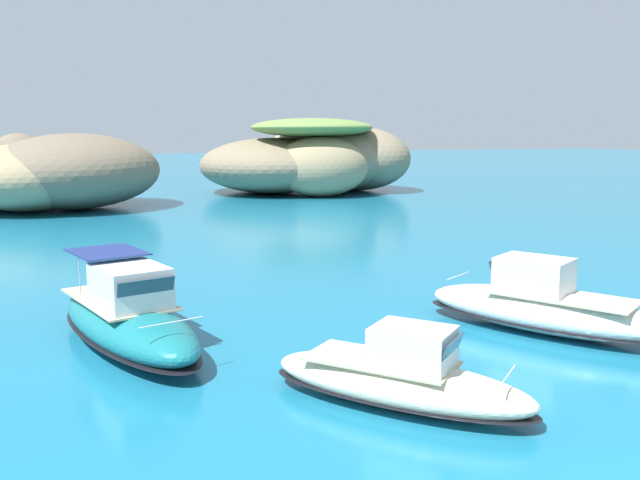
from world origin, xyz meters
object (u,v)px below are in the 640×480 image
object	(u,v)px
motorboat_cream	(400,379)
motorboat_teal	(127,319)
islet_large	(313,160)
islet_small	(35,173)
motorboat_white	(543,307)

from	to	relation	value
motorboat_cream	motorboat_teal	bearing A→B (deg)	126.18
islet_large	motorboat_cream	bearing A→B (deg)	-111.46
islet_large	motorboat_cream	size ratio (longest dim) A/B	4.01
islet_small	motorboat_cream	xyz separation A→B (m)	(6.83, -48.41, -2.28)
islet_large	motorboat_white	distance (m)	51.97
motorboat_white	motorboat_teal	distance (m)	13.01
islet_small	motorboat_cream	world-z (taller)	islet_small
motorboat_white	motorboat_teal	xyz separation A→B (m)	(-12.42, 3.87, 0.06)
motorboat_teal	motorboat_cream	bearing A→B (deg)	-53.82
motorboat_cream	motorboat_white	distance (m)	7.92
islet_large	motorboat_teal	world-z (taller)	islet_large
islet_small	motorboat_teal	world-z (taller)	islet_small
islet_large	motorboat_teal	distance (m)	53.12
islet_small	islet_large	bearing A→B (deg)	9.94
islet_large	motorboat_cream	distance (m)	57.31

